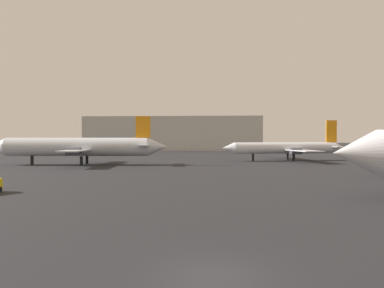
{
  "coord_description": "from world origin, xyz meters",
  "views": [
    {
      "loc": [
        0.17,
        -12.78,
        5.17
      ],
      "look_at": [
        -4.44,
        50.41,
        3.87
      ],
      "focal_mm": 32.75,
      "sensor_mm": 36.0,
      "label": 1
    }
  ],
  "objects": [
    {
      "name": "ground_plane",
      "position": [
        0.0,
        0.0,
        0.0
      ],
      "size": [
        600.0,
        600.0,
        0.0
      ],
      "primitive_type": "plane",
      "color": "#232326"
    },
    {
      "name": "airplane_on_taxiway",
      "position": [
        -25.45,
        49.92,
        3.31
      ],
      "size": [
        33.55,
        18.81,
        9.0
      ],
      "rotation": [
        0.0,
        0.0,
        3.22
      ],
      "color": "silver",
      "rests_on": "ground_plane"
    },
    {
      "name": "airplane_distant",
      "position": [
        15.25,
        64.36,
        2.76
      ],
      "size": [
        28.15,
        21.59,
        8.84
      ],
      "rotation": [
        0.0,
        0.0,
        3.38
      ],
      "color": "silver",
      "rests_on": "ground_plane"
    },
    {
      "name": "terminal_building",
      "position": [
        -16.91,
        127.86,
        6.41
      ],
      "size": [
        66.75,
        27.35,
        12.83
      ],
      "primitive_type": "cube",
      "color": "#B7B7B2",
      "rests_on": "ground_plane"
    }
  ]
}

